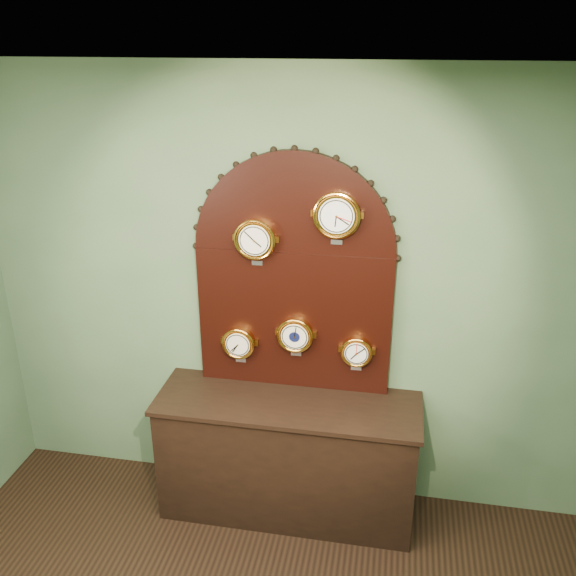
% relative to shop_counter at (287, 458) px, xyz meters
% --- Properties ---
extents(wall_back, '(4.00, 0.00, 4.00)m').
position_rel_shop_counter_xyz_m(wall_back, '(0.00, 0.27, 1.00)').
color(wall_back, '#4B6746').
rests_on(wall_back, ground).
extents(ceiling, '(5.00, 5.00, 0.00)m').
position_rel_shop_counter_xyz_m(ceiling, '(0.00, -2.23, 2.40)').
color(ceiling, white).
rests_on(ceiling, wall_back).
extents(shop_counter, '(1.60, 0.50, 0.80)m').
position_rel_shop_counter_xyz_m(shop_counter, '(0.00, 0.00, 0.00)').
color(shop_counter, black).
rests_on(shop_counter, ground_plane).
extents(display_board, '(1.26, 0.06, 1.53)m').
position_rel_shop_counter_xyz_m(display_board, '(0.00, 0.22, 1.23)').
color(display_board, black).
rests_on(display_board, shop_counter).
extents(roman_clock, '(0.25, 0.08, 0.30)m').
position_rel_shop_counter_xyz_m(roman_clock, '(-0.22, 0.15, 1.42)').
color(roman_clock, orange).
rests_on(roman_clock, display_board).
extents(arabic_clock, '(0.27, 0.08, 0.32)m').
position_rel_shop_counter_xyz_m(arabic_clock, '(0.25, 0.15, 1.59)').
color(arabic_clock, orange).
rests_on(arabic_clock, display_board).
extents(hygrometer, '(0.21, 0.08, 0.26)m').
position_rel_shop_counter_xyz_m(hygrometer, '(-0.34, 0.15, 0.73)').
color(hygrometer, orange).
rests_on(hygrometer, display_board).
extents(barometer, '(0.23, 0.08, 0.28)m').
position_rel_shop_counter_xyz_m(barometer, '(0.02, 0.15, 0.82)').
color(barometer, orange).
rests_on(barometer, display_board).
extents(tide_clock, '(0.19, 0.08, 0.25)m').
position_rel_shop_counter_xyz_m(tide_clock, '(0.40, 0.15, 0.74)').
color(tide_clock, orange).
rests_on(tide_clock, display_board).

